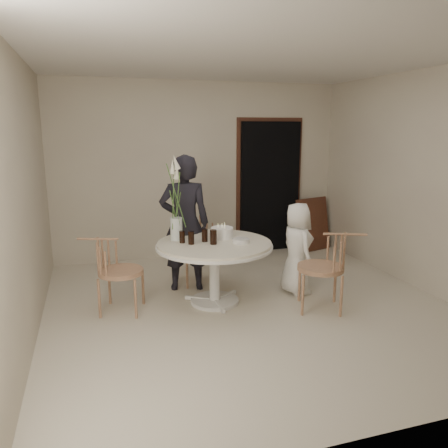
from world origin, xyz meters
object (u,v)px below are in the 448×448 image
object	(u,v)px
chair_right	(332,260)
girl	(185,223)
chair_left	(110,264)
birthday_cake	(222,233)
chair_far	(201,241)
flower_vase	(176,210)
table	(214,252)
boy	(297,249)

from	to	relation	value
chair_right	girl	xyz separation A→B (m)	(-1.41, 1.12, 0.27)
chair_left	birthday_cake	xyz separation A→B (m)	(1.30, 0.05, 0.25)
chair_far	birthday_cake	size ratio (longest dim) A/B	3.18
girl	flower_vase	distance (m)	0.44
chair_right	flower_vase	xyz separation A→B (m)	(-1.58, 0.79, 0.50)
chair_far	chair_left	bearing A→B (deg)	-138.36
birthday_cake	chair_right	bearing A→B (deg)	-34.60
chair_right	flower_vase	size ratio (longest dim) A/B	0.90
flower_vase	chair_right	bearing A→B (deg)	-26.54
birthday_cake	table	bearing A→B (deg)	-130.82
chair_far	chair_right	xyz separation A→B (m)	(1.15, -1.37, 0.04)
chair_right	flower_vase	distance (m)	1.84
table	birthday_cake	distance (m)	0.28
birthday_cake	chair_far	bearing A→B (deg)	98.44
chair_far	flower_vase	size ratio (longest dim) A/B	0.85
boy	birthday_cake	xyz separation A→B (m)	(-0.91, 0.15, 0.23)
chair_left	flower_vase	bearing A→B (deg)	-63.19
chair_right	boy	bearing A→B (deg)	-144.10
girl	chair_left	bearing A→B (deg)	34.73
chair_left	girl	bearing A→B (deg)	-46.13
chair_left	flower_vase	world-z (taller)	flower_vase
chair_far	girl	size ratio (longest dim) A/B	0.49
chair_left	boy	distance (m)	2.21
boy	flower_vase	distance (m)	1.54
girl	boy	bearing A→B (deg)	166.10
chair_right	boy	size ratio (longest dim) A/B	0.79
table	birthday_cake	bearing A→B (deg)	49.18
girl	flower_vase	xyz separation A→B (m)	(-0.17, -0.33, 0.23)
chair_far	table	bearing A→B (deg)	-81.29
table	flower_vase	world-z (taller)	flower_vase
chair_right	birthday_cake	bearing A→B (deg)	-102.57
table	flower_vase	bearing A→B (deg)	150.02
table	boy	xyz separation A→B (m)	(1.05, 0.01, -0.05)
chair_far	boy	distance (m)	1.28
chair_far	girl	xyz separation A→B (m)	(-0.27, -0.24, 0.31)
table	girl	world-z (taller)	girl
chair_far	flower_vase	bearing A→B (deg)	-115.13
table	chair_right	world-z (taller)	chair_right
chair_far	chair_left	world-z (taller)	chair_left
chair_far	girl	bearing A→B (deg)	-125.48
chair_left	flower_vase	size ratio (longest dim) A/B	0.86
chair_far	chair_left	distance (m)	1.39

